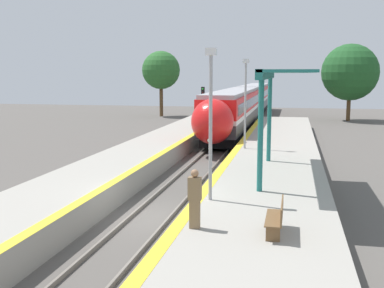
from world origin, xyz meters
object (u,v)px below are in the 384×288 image
Objects in this scene: lamppost_mid at (245,97)px; railway_signal at (203,106)px; platform_bench at (277,217)px; person_waiting at (195,198)px; train at (245,103)px; lamppost_near at (211,114)px.

railway_signal is at bearing 110.59° from lamppost_mid.
platform_bench is 0.99× the size of person_waiting.
train is at bearing 93.60° from person_waiting.
lamppost_mid is at bearing -69.41° from railway_signal.
platform_bench is at bearing -80.96° from lamppost_mid.
lamppost_near is at bearing -90.00° from lamppost_mid.
train is 27.50× the size of platform_bench.
train is at bearing 93.75° from lamppost_near.
person_waiting is at bearing -86.40° from train.
platform_bench is 15.13m from lamppost_mid.
railway_signal is at bearing -103.63° from train.
person_waiting is at bearing -79.80° from railway_signal.
railway_signal reaches higher than platform_bench.
train is 10.87× the size of railway_signal.
person_waiting is at bearing -88.18° from lamppost_near.
train is 27.25× the size of person_waiting.
person_waiting is at bearing -89.62° from lamppost_mid.
railway_signal is (-4.99, 27.75, 0.69)m from person_waiting.
person_waiting reaches higher than platform_bench.
person_waiting is (-2.25, 0.03, 0.38)m from platform_bench.
lamppost_near is (4.90, -24.67, 1.38)m from railway_signal.
lamppost_near reaches higher than railway_signal.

